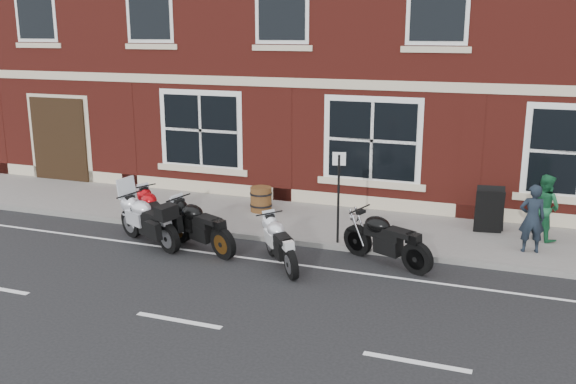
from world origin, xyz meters
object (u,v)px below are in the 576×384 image
barrel_planter (261,199)px  moto_sport_silver (282,242)px  moto_naked_black (386,237)px  parking_sign (338,191)px  pedestrian_left (532,218)px  a_board_sign (490,210)px  moto_sport_black (200,224)px  moto_sport_red (154,211)px  moto_touring_silver (148,219)px  pedestrian_right (545,207)px

barrel_planter → moto_sport_silver: bearing=-60.6°
moto_naked_black → parking_sign: parking_sign is taller
pedestrian_left → a_board_sign: bearing=-63.6°
moto_sport_black → moto_naked_black: bearing=-57.0°
moto_sport_red → barrel_planter: (1.81, 2.28, -0.11)m
moto_naked_black → barrel_planter: bearing=84.2°
moto_sport_red → moto_touring_silver: bearing=-112.9°
moto_naked_black → parking_sign: size_ratio=1.01×
moto_touring_silver → moto_naked_black: bearing=-57.9°
a_board_sign → parking_sign: (-3.12, -2.00, 0.66)m
moto_touring_silver → moto_sport_silver: moto_touring_silver is taller
moto_sport_red → a_board_sign: bearing=-26.8°
moto_sport_red → pedestrian_left: 8.58m
moto_touring_silver → a_board_sign: (7.24, 3.25, 0.06)m
moto_touring_silver → pedestrian_right: pedestrian_right is taller
moto_sport_red → moto_sport_black: bearing=-68.1°
pedestrian_right → a_board_sign: 1.21m
moto_touring_silver → parking_sign: bearing=-47.7°
pedestrian_right → parking_sign: (-4.31, -1.87, 0.44)m
pedestrian_left → parking_sign: (-4.05, -0.86, 0.45)m
moto_naked_black → pedestrian_right: pedestrian_right is taller
moto_touring_silver → parking_sign: (4.12, 1.25, 0.72)m
moto_sport_black → barrel_planter: (0.21, 2.95, -0.14)m
parking_sign → pedestrian_right: bearing=9.7°
pedestrian_right → parking_sign: 4.71m
moto_sport_silver → barrel_planter: bearing=81.7°
parking_sign → moto_naked_black: bearing=-40.9°
moto_sport_red → pedestrian_right: bearing=-30.0°
moto_sport_red → moto_sport_black: 1.73m
moto_naked_black → parking_sign: bearing=89.0°
pedestrian_left → moto_sport_red: bearing=-3.2°
a_board_sign → barrel_planter: bearing=173.9°
moto_sport_red → pedestrian_right: pedestrian_right is taller
pedestrian_right → parking_sign: parking_sign is taller
moto_sport_black → pedestrian_left: (6.87, 2.05, 0.28)m
pedestrian_left → barrel_planter: size_ratio=2.30×
moto_touring_silver → moto_sport_silver: size_ratio=1.22×
pedestrian_right → a_board_sign: bearing=34.2°
moto_sport_silver → parking_sign: parking_sign is taller
pedestrian_left → parking_sign: 4.16m
pedestrian_left → a_board_sign: (-0.92, 1.15, -0.21)m
moto_touring_silver → pedestrian_left: 8.44m
moto_sport_red → pedestrian_right: (8.73, 2.38, 0.32)m
parking_sign → moto_sport_red: bearing=173.0°
moto_naked_black → moto_sport_black: bearing=124.1°
moto_naked_black → moto_sport_red: bearing=115.1°
moto_naked_black → a_board_sign: a_board_sign is taller
moto_sport_silver → a_board_sign: (3.89, 3.52, 0.13)m
moto_touring_silver → pedestrian_right: 8.99m
pedestrian_right → barrel_planter: 6.93m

